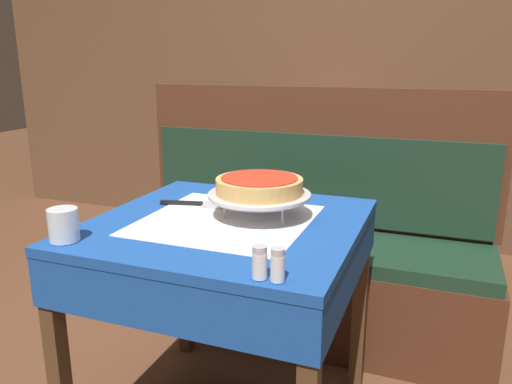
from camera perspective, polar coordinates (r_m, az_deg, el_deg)
name	(u,v)px	position (r m, az deg, el deg)	size (l,w,h in m)	color
dining_table_front	(227,251)	(1.64, -3.34, -6.78)	(0.83, 0.83, 0.78)	#194799
dining_table_rear	(321,160)	(3.20, 7.42, 3.65)	(0.63, 0.63, 0.79)	red
booth_bench	(302,262)	(2.43, 5.31, -7.92)	(1.73, 0.50, 1.15)	#4C2819
back_wall_panel	(355,71)	(3.62, 11.20, 13.39)	(6.00, 0.04, 2.40)	brown
pizza_pan_stand	(259,196)	(1.60, 0.38, -0.47)	(0.33, 0.33, 0.08)	#ADADB2
deep_dish_pizza	(259,185)	(1.60, 0.39, 0.79)	(0.28, 0.28, 0.05)	tan
pizza_server	(200,204)	(1.76, -6.40, -1.39)	(0.27, 0.11, 0.01)	#BCBCC1
water_glass_near	(63,225)	(1.50, -21.15, -3.51)	(0.08, 0.08, 0.09)	silver
salt_shaker	(260,262)	(1.17, 0.42, -8.05)	(0.04, 0.04, 0.08)	silver
pepper_shaker	(278,265)	(1.16, 2.49, -8.33)	(0.03, 0.03, 0.08)	silver
condiment_caddy	(331,132)	(3.25, 8.56, 6.80)	(0.13, 0.13, 0.17)	black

